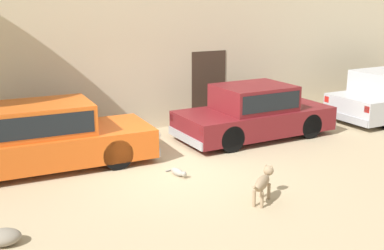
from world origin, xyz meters
name	(u,v)px	position (x,y,z in m)	size (l,w,h in m)	color
ground_plane	(171,170)	(0.00, 0.00, 0.00)	(80.00, 80.00, 0.00)	tan
parked_sedan_nearest	(43,137)	(-2.42, 1.39, 0.71)	(4.86, 1.80, 1.44)	#D15619
parked_sedan_second	(254,112)	(3.01, 1.39, 0.69)	(4.32, 1.95, 1.40)	maroon
stray_dog_spotted	(263,182)	(0.85, -2.23, 0.38)	(0.89, 0.74, 0.62)	#997F60
stray_cat	(178,172)	(0.00, -0.35, 0.08)	(0.26, 0.63, 0.17)	gray
rubble_pile	(3,237)	(-3.61, -1.85, 0.13)	(0.56, 0.40, 0.25)	gray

